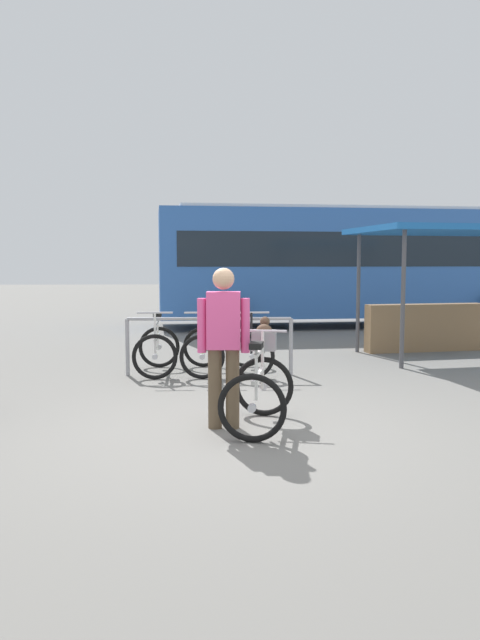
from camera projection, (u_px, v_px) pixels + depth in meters
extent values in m
plane|color=slate|center=(231.00, 433.00, 6.12)|extent=(80.00, 80.00, 0.00)
cylinder|color=#99999E|center=(127.00, 347.00, 9.17)|extent=(0.06, 0.06, 0.85)
cylinder|color=#99999E|center=(291.00, 347.00, 9.22)|extent=(0.06, 0.06, 0.85)
cylinder|color=#99999E|center=(209.00, 319.00, 9.16)|extent=(2.45, 0.09, 0.05)
torus|color=black|center=(159.00, 347.00, 9.88)|extent=(0.66, 0.10, 0.66)
cylinder|color=#B7B7BC|center=(159.00, 347.00, 9.88)|extent=(0.08, 0.07, 0.08)
torus|color=black|center=(155.00, 357.00, 8.86)|extent=(0.66, 0.10, 0.66)
cylinder|color=#B7B7BC|center=(155.00, 357.00, 8.86)|extent=(0.08, 0.07, 0.08)
cube|color=silver|center=(157.00, 337.00, 9.35)|extent=(0.07, 0.92, 0.04)
cube|color=silver|center=(156.00, 323.00, 9.28)|extent=(0.06, 0.61, 0.04)
cylinder|color=silver|center=(158.00, 332.00, 9.53)|extent=(0.03, 0.03, 0.55)
cube|color=black|center=(157.00, 315.00, 9.50)|extent=(0.13, 0.24, 0.06)
cylinder|color=silver|center=(155.00, 334.00, 8.96)|extent=(0.03, 0.03, 0.63)
cylinder|color=#B7B7BC|center=(155.00, 313.00, 8.93)|extent=(0.52, 0.04, 0.03)
torus|color=black|center=(204.00, 347.00, 9.89)|extent=(0.66, 0.09, 0.66)
cylinder|color=#B7B7BC|center=(204.00, 347.00, 9.89)|extent=(0.08, 0.06, 0.08)
torus|color=black|center=(202.00, 357.00, 8.88)|extent=(0.66, 0.09, 0.66)
cylinder|color=#B7B7BC|center=(202.00, 357.00, 8.88)|extent=(0.08, 0.06, 0.08)
cube|color=#9ED14C|center=(203.00, 337.00, 9.36)|extent=(0.04, 0.92, 0.04)
cube|color=#9ED14C|center=(203.00, 323.00, 9.29)|extent=(0.04, 0.61, 0.04)
cylinder|color=#9ED14C|center=(203.00, 332.00, 9.54)|extent=(0.03, 0.03, 0.55)
cube|color=black|center=(203.00, 315.00, 9.51)|extent=(0.12, 0.24, 0.06)
cylinder|color=#9ED14C|center=(202.00, 334.00, 8.97)|extent=(0.03, 0.03, 0.63)
cylinder|color=#B7B7BC|center=(202.00, 313.00, 8.94)|extent=(0.52, 0.03, 0.03)
torus|color=black|center=(245.00, 347.00, 9.90)|extent=(0.66, 0.12, 0.66)
cylinder|color=#B7B7BC|center=(245.00, 347.00, 9.90)|extent=(0.08, 0.07, 0.08)
torus|color=black|center=(252.00, 357.00, 8.89)|extent=(0.66, 0.12, 0.66)
cylinder|color=#B7B7BC|center=(252.00, 357.00, 8.89)|extent=(0.08, 0.07, 0.08)
cube|color=black|center=(249.00, 337.00, 9.37)|extent=(0.09, 0.92, 0.04)
cube|color=black|center=(249.00, 323.00, 9.30)|extent=(0.07, 0.61, 0.04)
cylinder|color=black|center=(247.00, 332.00, 9.55)|extent=(0.03, 0.03, 0.55)
cube|color=black|center=(247.00, 315.00, 9.53)|extent=(0.13, 0.25, 0.06)
cylinder|color=black|center=(251.00, 334.00, 8.98)|extent=(0.03, 0.03, 0.63)
cylinder|color=#B7B7BC|center=(251.00, 313.00, 8.95)|extent=(0.52, 0.06, 0.03)
torus|color=black|center=(252.00, 408.00, 5.77)|extent=(0.66, 0.18, 0.66)
cylinder|color=#B7B7BC|center=(252.00, 408.00, 5.77)|extent=(0.09, 0.07, 0.08)
torus|color=black|center=(264.00, 386.00, 6.77)|extent=(0.66, 0.18, 0.66)
cylinder|color=#B7B7BC|center=(264.00, 386.00, 6.77)|extent=(0.09, 0.07, 0.08)
cube|color=silver|center=(258.00, 375.00, 6.25)|extent=(0.20, 0.91, 0.04)
cube|color=silver|center=(259.00, 352.00, 6.28)|extent=(0.15, 0.61, 0.04)
cylinder|color=silver|center=(256.00, 373.00, 6.06)|extent=(0.03, 0.03, 0.55)
cube|color=black|center=(256.00, 345.00, 6.04)|extent=(0.16, 0.26, 0.06)
cylinder|color=silver|center=(263.00, 360.00, 6.62)|extent=(0.03, 0.03, 0.63)
cylinder|color=#B7B7BC|center=(263.00, 331.00, 6.59)|extent=(0.52, 0.12, 0.03)
cube|color=gray|center=(264.00, 340.00, 6.74)|extent=(0.29, 0.24, 0.22)
ellipsoid|color=#4C3828|center=(264.00, 331.00, 6.73)|extent=(0.21, 0.19, 0.16)
sphere|color=#4C3828|center=(265.00, 321.00, 6.80)|extent=(0.11, 0.11, 0.11)
cylinder|color=brown|center=(233.00, 389.00, 6.26)|extent=(0.14, 0.14, 0.82)
cylinder|color=brown|center=(215.00, 389.00, 6.26)|extent=(0.14, 0.14, 0.82)
cube|color=#E54C8C|center=(224.00, 320.00, 6.20)|extent=(0.35, 0.21, 0.58)
cylinder|color=#E54C8C|center=(245.00, 326.00, 6.18)|extent=(0.09, 0.09, 0.55)
cylinder|color=#E54C8C|center=(202.00, 325.00, 6.18)|extent=(0.09, 0.09, 0.55)
sphere|color=tan|center=(223.00, 279.00, 6.16)|extent=(0.22, 0.22, 0.22)
cube|color=#3366B7|center=(349.00, 263.00, 16.26)|extent=(10.20, 3.50, 2.70)
cube|color=#19232D|center=(350.00, 250.00, 16.23)|extent=(9.41, 3.44, 0.84)
cube|color=silver|center=(350.00, 210.00, 16.13)|extent=(9.18, 3.15, 0.08)
cylinder|color=black|center=(234.00, 314.00, 14.69)|extent=(0.34, 0.92, 0.90)
cylinder|color=black|center=(223.00, 306.00, 17.16)|extent=(0.34, 0.92, 0.90)
cylinder|color=black|center=(442.00, 304.00, 18.05)|extent=(0.34, 0.92, 0.90)
cylinder|color=#4C4C51|center=(358.00, 294.00, 11.49)|extent=(0.07, 0.07, 2.20)
cylinder|color=#4C4C51|center=(403.00, 300.00, 9.73)|extent=(0.07, 0.07, 2.20)
cube|color=blue|center=(449.00, 230.00, 10.77)|extent=(3.45, 2.79, 0.10)
cube|color=olive|center=(425.00, 328.00, 11.67)|extent=(2.36, 0.69, 0.90)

